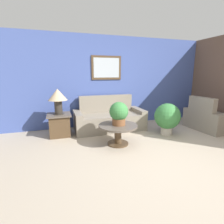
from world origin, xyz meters
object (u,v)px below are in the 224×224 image
object	(u,v)px
side_table	(60,125)
potted_plant_floor	(167,117)
coffee_table	(118,130)
armchair	(208,119)
table_lamp	(58,97)
potted_plant_on_table	(119,113)
couch_main	(109,119)

from	to	relation	value
side_table	potted_plant_floor	xyz separation A→B (m)	(2.63, -0.74, 0.17)
coffee_table	potted_plant_floor	bearing A→B (deg)	9.41
armchair	table_lamp	xyz separation A→B (m)	(-4.00, 0.74, 0.69)
potted_plant_floor	potted_plant_on_table	bearing A→B (deg)	-170.63
coffee_table	armchair	bearing A→B (deg)	4.86
couch_main	armchair	size ratio (longest dim) A/B	1.60
armchair	coffee_table	bearing A→B (deg)	90.55
side_table	table_lamp	size ratio (longest dim) A/B	0.92
table_lamp	potted_plant_on_table	world-z (taller)	table_lamp
couch_main	coffee_table	distance (m)	1.12
armchair	coffee_table	world-z (taller)	armchair
couch_main	potted_plant_on_table	distance (m)	1.19
coffee_table	side_table	distance (m)	1.56
couch_main	coffee_table	xyz separation A→B (m)	(-0.13, -1.12, 0.03)
couch_main	potted_plant_floor	bearing A→B (deg)	-34.34
side_table	potted_plant_floor	distance (m)	2.74
armchair	potted_plant_on_table	xyz separation A→B (m)	(-2.77, -0.23, 0.42)
armchair	table_lamp	bearing A→B (deg)	75.24
couch_main	armchair	xyz separation A→B (m)	(2.65, -0.88, -0.00)
armchair	side_table	xyz separation A→B (m)	(-4.00, 0.74, -0.01)
coffee_table	potted_plant_on_table	bearing A→B (deg)	12.49
armchair	potted_plant_on_table	distance (m)	2.81
armchair	coffee_table	distance (m)	2.80
couch_main	armchair	distance (m)	2.80
potted_plant_floor	table_lamp	bearing A→B (deg)	164.31
armchair	side_table	distance (m)	4.07
armchair	potted_plant_on_table	size ratio (longest dim) A/B	2.37
coffee_table	table_lamp	distance (m)	1.69
couch_main	coffee_table	bearing A→B (deg)	-96.73
couch_main	potted_plant_on_table	world-z (taller)	potted_plant_on_table
couch_main	potted_plant_floor	world-z (taller)	couch_main
coffee_table	potted_plant_on_table	world-z (taller)	potted_plant_on_table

